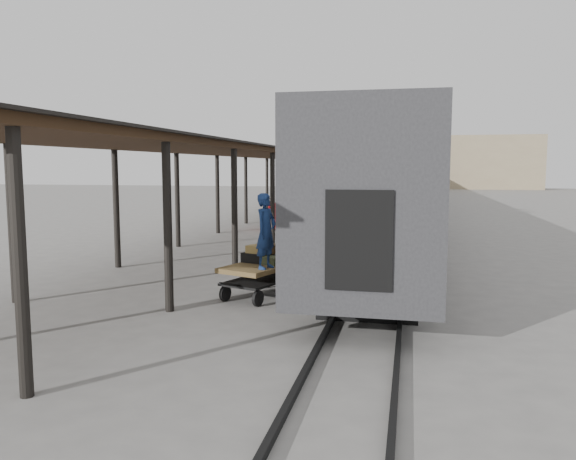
# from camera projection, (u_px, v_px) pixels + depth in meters

# --- Properties ---
(ground) EXTENTS (160.00, 160.00, 0.00)m
(ground) POSITION_uv_depth(u_px,v_px,m) (249.00, 295.00, 14.73)
(ground) COLOR slate
(ground) RESTS_ON ground
(train) EXTENTS (3.45, 76.01, 4.01)m
(train) POSITION_uv_depth(u_px,v_px,m) (400.00, 175.00, 46.55)
(train) COLOR silver
(train) RESTS_ON ground
(canopy) EXTENTS (4.90, 64.30, 4.15)m
(canopy) POSITION_uv_depth(u_px,v_px,m) (300.00, 157.00, 38.30)
(canopy) COLOR #422B19
(canopy) RESTS_ON ground
(rails) EXTENTS (1.54, 150.00, 0.12)m
(rails) POSITION_uv_depth(u_px,v_px,m) (400.00, 206.00, 47.05)
(rails) COLOR black
(rails) RESTS_ON ground
(building_far) EXTENTS (18.00, 10.00, 8.00)m
(building_far) POSITION_uv_depth(u_px,v_px,m) (477.00, 163.00, 87.02)
(building_far) COLOR tan
(building_far) RESTS_ON ground
(building_left) EXTENTS (12.00, 8.00, 6.00)m
(building_left) POSITION_uv_depth(u_px,v_px,m) (327.00, 169.00, 96.11)
(building_left) COLOR tan
(building_left) RESTS_ON ground
(baggage_cart) EXTENTS (1.99, 2.68, 0.86)m
(baggage_cart) POSITION_uv_depth(u_px,v_px,m) (263.00, 272.00, 14.50)
(baggage_cart) COLOR brown
(baggage_cart) RESTS_ON ground
(suitcase_stack) EXTENTS (1.49, 1.21, 0.44)m
(suitcase_stack) POSITION_uv_depth(u_px,v_px,m) (266.00, 255.00, 14.81)
(suitcase_stack) COLOR #343336
(suitcase_stack) RESTS_ON baggage_cart
(luggage_tug) EXTENTS (1.38, 1.79, 1.40)m
(luggage_tug) POSITION_uv_depth(u_px,v_px,m) (277.00, 217.00, 30.15)
(luggage_tug) COLOR maroon
(luggage_tug) RESTS_ON ground
(porter) EXTENTS (0.64, 0.78, 1.85)m
(porter) POSITION_uv_depth(u_px,v_px,m) (266.00, 231.00, 13.69)
(porter) COLOR navy
(porter) RESTS_ON baggage_cart
(pedestrian) EXTENTS (1.06, 0.65, 1.68)m
(pedestrian) POSITION_uv_depth(u_px,v_px,m) (283.00, 210.00, 32.42)
(pedestrian) COLOR black
(pedestrian) RESTS_ON ground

